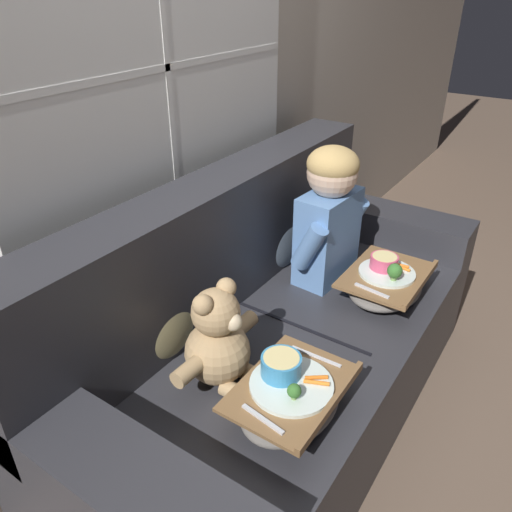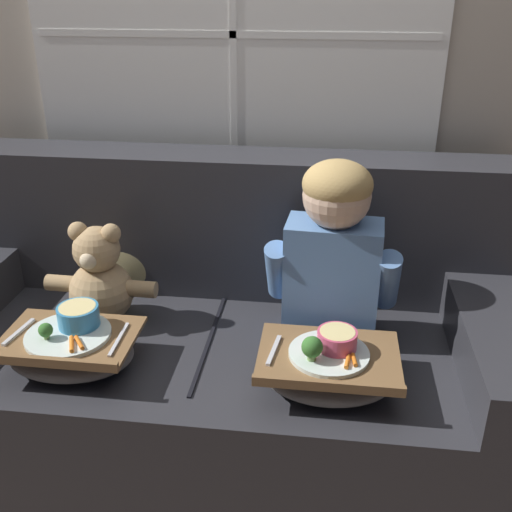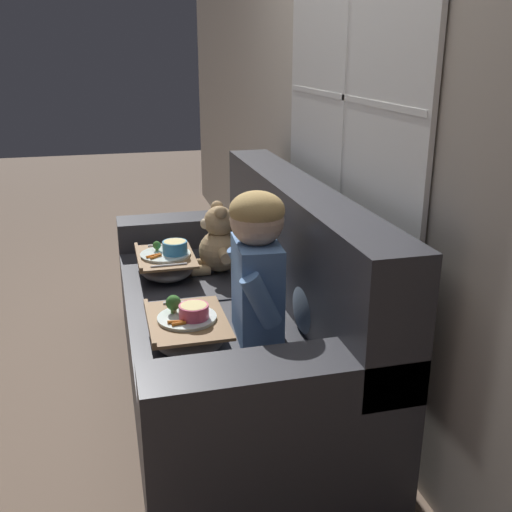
# 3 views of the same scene
# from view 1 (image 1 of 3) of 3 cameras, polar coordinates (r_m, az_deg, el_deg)

# --- Properties ---
(ground_plane) EXTENTS (14.00, 14.00, 0.00)m
(ground_plane) POSITION_cam_1_polar(r_m,az_deg,el_deg) (2.21, 3.31, -17.43)
(ground_plane) COLOR brown
(wall_back_with_window) EXTENTS (8.00, 0.08, 2.60)m
(wall_back_with_window) POSITION_cam_1_polar(r_m,az_deg,el_deg) (1.88, -11.19, 19.40)
(wall_back_with_window) COLOR #BCB2A3
(wall_back_with_window) RESTS_ON ground_plane
(couch) EXTENTS (1.94, 0.88, 0.98)m
(couch) POSITION_cam_1_polar(r_m,az_deg,el_deg) (2.00, 1.97, -9.80)
(couch) COLOR #2D2D33
(couch) RESTS_ON ground_plane
(throw_pillow_behind_child) EXTENTS (0.33, 0.16, 0.34)m
(throw_pillow_behind_child) POSITION_cam_1_polar(r_m,az_deg,el_deg) (2.20, 2.96, 2.83)
(throw_pillow_behind_child) COLOR slate
(throw_pillow_behind_child) RESTS_ON couch
(throw_pillow_behind_teddy) EXTENTS (0.31, 0.15, 0.32)m
(throw_pillow_behind_teddy) POSITION_cam_1_polar(r_m,az_deg,el_deg) (1.70, -10.42, -6.71)
(throw_pillow_behind_teddy) COLOR tan
(throw_pillow_behind_teddy) RESTS_ON couch
(child_figure) EXTENTS (0.42, 0.21, 0.58)m
(child_figure) POSITION_cam_1_polar(r_m,az_deg,el_deg) (2.04, 8.42, 5.29)
(child_figure) COLOR #5B84BC
(child_figure) RESTS_ON couch
(teddy_bear) EXTENTS (0.37, 0.26, 0.35)m
(teddy_bear) POSITION_cam_1_polar(r_m,az_deg,el_deg) (1.58, -4.34, -9.72)
(teddy_bear) COLOR tan
(teddy_bear) RESTS_ON couch
(lap_tray_child) EXTENTS (0.39, 0.29, 0.19)m
(lap_tray_child) POSITION_cam_1_polar(r_m,az_deg,el_deg) (2.07, 14.58, -2.96)
(lap_tray_child) COLOR slate
(lap_tray_child) RESTS_ON child_figure
(lap_tray_teddy) EXTENTS (0.39, 0.28, 0.18)m
(lap_tray_teddy) POSITION_cam_1_polar(r_m,az_deg,el_deg) (1.52, 3.94, -15.63)
(lap_tray_teddy) COLOR slate
(lap_tray_teddy) RESTS_ON teddy_bear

